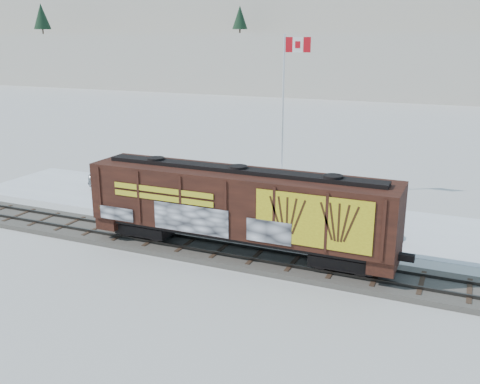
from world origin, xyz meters
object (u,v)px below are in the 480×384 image
at_px(car_white, 274,208).
at_px(car_silver, 119,181).
at_px(hopper_railcar, 238,205).
at_px(car_dark, 358,222).
at_px(flagpole, 284,138).

bearing_deg(car_white, car_silver, 60.27).
height_order(hopper_railcar, car_dark, hopper_railcar).
height_order(car_silver, car_white, car_silver).
bearing_deg(car_white, car_dark, -117.36).
bearing_deg(flagpole, car_dark, -41.89).
bearing_deg(car_silver, flagpole, -65.99).
distance_m(hopper_railcar, car_white, 6.74).
distance_m(car_silver, car_dark, 18.10).
xyz_separation_m(car_silver, car_white, (12.68, -1.39, -0.09)).
height_order(hopper_railcar, car_white, hopper_railcar).
distance_m(flagpole, car_silver, 12.51).
bearing_deg(flagpole, car_silver, -159.18).
height_order(flagpole, car_dark, flagpole).
distance_m(flagpole, car_white, 6.75).
bearing_deg(car_silver, car_white, -93.05).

